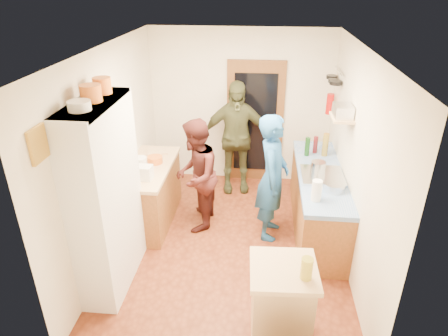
% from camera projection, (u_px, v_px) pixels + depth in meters
% --- Properties ---
extents(floor, '(3.00, 4.00, 0.02)m').
position_uv_depth(floor, '(229.00, 243.00, 5.49)').
color(floor, brown).
rests_on(floor, ground).
extents(ceiling, '(3.00, 4.00, 0.02)m').
position_uv_depth(ceiling, '(231.00, 47.00, 4.33)').
color(ceiling, silver).
rests_on(ceiling, ground).
extents(wall_back, '(3.00, 0.02, 2.60)m').
position_uv_depth(wall_back, '(241.00, 108.00, 6.70)').
color(wall_back, silver).
rests_on(wall_back, ground).
extents(wall_front, '(3.00, 0.02, 2.60)m').
position_uv_depth(wall_front, '(208.00, 263.00, 3.11)').
color(wall_front, silver).
rests_on(wall_front, ground).
extents(wall_left, '(0.02, 4.00, 2.60)m').
position_uv_depth(wall_left, '(111.00, 152.00, 5.05)').
color(wall_left, silver).
rests_on(wall_left, ground).
extents(wall_right, '(0.02, 4.00, 2.60)m').
position_uv_depth(wall_right, '(356.00, 162.00, 4.77)').
color(wall_right, silver).
rests_on(wall_right, ground).
extents(door_frame, '(0.95, 0.06, 2.10)m').
position_uv_depth(door_frame, '(255.00, 123.00, 6.76)').
color(door_frame, brown).
rests_on(door_frame, ground).
extents(door_glass, '(0.70, 0.02, 1.70)m').
position_uv_depth(door_glass, '(255.00, 124.00, 6.72)').
color(door_glass, black).
rests_on(door_glass, door_frame).
extents(hutch_body, '(0.40, 1.20, 2.20)m').
position_uv_depth(hutch_body, '(106.00, 198.00, 4.40)').
color(hutch_body, silver).
rests_on(hutch_body, ground).
extents(hutch_top_shelf, '(0.40, 1.14, 0.04)m').
position_uv_depth(hutch_top_shelf, '(92.00, 104.00, 3.93)').
color(hutch_top_shelf, silver).
rests_on(hutch_top_shelf, hutch_body).
extents(plate_stack, '(0.21, 0.21, 0.09)m').
position_uv_depth(plate_stack, '(79.00, 106.00, 3.65)').
color(plate_stack, white).
rests_on(plate_stack, hutch_top_shelf).
extents(orange_pot_a, '(0.21, 0.21, 0.17)m').
position_uv_depth(orange_pot_a, '(91.00, 93.00, 3.88)').
color(orange_pot_a, orange).
rests_on(orange_pot_a, hutch_top_shelf).
extents(orange_pot_b, '(0.19, 0.19, 0.17)m').
position_uv_depth(orange_pot_b, '(102.00, 85.00, 4.15)').
color(orange_pot_b, orange).
rests_on(orange_pot_b, hutch_top_shelf).
extents(left_counter_base, '(0.60, 1.40, 0.85)m').
position_uv_depth(left_counter_base, '(150.00, 195.00, 5.81)').
color(left_counter_base, '#9E5729').
rests_on(left_counter_base, ground).
extents(left_counter_top, '(0.64, 1.44, 0.05)m').
position_uv_depth(left_counter_top, '(148.00, 168.00, 5.61)').
color(left_counter_top, '#D7B781').
rests_on(left_counter_top, left_counter_base).
extents(toaster, '(0.26, 0.18, 0.19)m').
position_uv_depth(toaster, '(143.00, 172.00, 5.21)').
color(toaster, white).
rests_on(toaster, left_counter_top).
extents(kettle, '(0.21, 0.21, 0.19)m').
position_uv_depth(kettle, '(141.00, 164.00, 5.43)').
color(kettle, white).
rests_on(kettle, left_counter_top).
extents(orange_bowl, '(0.23, 0.23, 0.10)m').
position_uv_depth(orange_bowl, '(155.00, 160.00, 5.67)').
color(orange_bowl, orange).
rests_on(orange_bowl, left_counter_top).
extents(chopping_board, '(0.35, 0.29, 0.02)m').
position_uv_depth(chopping_board, '(157.00, 152.00, 6.01)').
color(chopping_board, '#D7B781').
rests_on(chopping_board, left_counter_top).
extents(right_counter_base, '(0.60, 2.20, 0.84)m').
position_uv_depth(right_counter_base, '(317.00, 202.00, 5.63)').
color(right_counter_base, '#9E5729').
rests_on(right_counter_base, ground).
extents(right_counter_top, '(0.62, 2.22, 0.06)m').
position_uv_depth(right_counter_top, '(321.00, 174.00, 5.44)').
color(right_counter_top, '#0542A7').
rests_on(right_counter_top, right_counter_base).
extents(hob, '(0.55, 0.58, 0.04)m').
position_uv_depth(hob, '(322.00, 176.00, 5.29)').
color(hob, silver).
rests_on(hob, right_counter_top).
extents(pot_on_hob, '(0.20, 0.20, 0.13)m').
position_uv_depth(pot_on_hob, '(318.00, 166.00, 5.35)').
color(pot_on_hob, silver).
rests_on(pot_on_hob, hob).
extents(bottle_a, '(0.08, 0.08, 0.28)m').
position_uv_depth(bottle_a, '(307.00, 147.00, 5.86)').
color(bottle_a, '#143F14').
rests_on(bottle_a, right_counter_top).
extents(bottle_b, '(0.08, 0.08, 0.26)m').
position_uv_depth(bottle_b, '(315.00, 145.00, 5.95)').
color(bottle_b, '#591419').
rests_on(bottle_b, right_counter_top).
extents(bottle_c, '(0.09, 0.09, 0.35)m').
position_uv_depth(bottle_c, '(325.00, 145.00, 5.84)').
color(bottle_c, olive).
rests_on(bottle_c, right_counter_top).
extents(paper_towel, '(0.14, 0.14, 0.26)m').
position_uv_depth(paper_towel, '(317.00, 191.00, 4.70)').
color(paper_towel, white).
rests_on(paper_towel, right_counter_top).
extents(mixing_bowl, '(0.32, 0.32, 0.10)m').
position_uv_depth(mixing_bowl, '(334.00, 187.00, 4.95)').
color(mixing_bowl, silver).
rests_on(mixing_bowl, right_counter_top).
extents(island_base, '(0.58, 0.58, 0.86)m').
position_uv_depth(island_base, '(281.00, 307.00, 3.86)').
color(island_base, '#D7B781').
rests_on(island_base, ground).
extents(island_top, '(0.65, 0.65, 0.05)m').
position_uv_depth(island_top, '(284.00, 270.00, 3.66)').
color(island_top, '#D7B781').
rests_on(island_top, island_base).
extents(cutting_board, '(0.36, 0.30, 0.02)m').
position_uv_depth(cutting_board, '(278.00, 266.00, 3.70)').
color(cutting_board, white).
rests_on(cutting_board, island_top).
extents(oil_jar, '(0.11, 0.11, 0.21)m').
position_uv_depth(oil_jar, '(307.00, 268.00, 3.48)').
color(oil_jar, '#AD9E2D').
rests_on(oil_jar, island_top).
extents(pan_rail, '(0.02, 0.65, 0.02)m').
position_uv_depth(pan_rail, '(339.00, 71.00, 5.81)').
color(pan_rail, silver).
rests_on(pan_rail, wall_right).
extents(pan_hang_a, '(0.18, 0.18, 0.05)m').
position_uv_depth(pan_hang_a, '(336.00, 83.00, 5.71)').
color(pan_hang_a, black).
rests_on(pan_hang_a, pan_rail).
extents(pan_hang_b, '(0.16, 0.16, 0.05)m').
position_uv_depth(pan_hang_b, '(334.00, 81.00, 5.90)').
color(pan_hang_b, black).
rests_on(pan_hang_b, pan_rail).
extents(pan_hang_c, '(0.17, 0.17, 0.05)m').
position_uv_depth(pan_hang_c, '(332.00, 77.00, 6.08)').
color(pan_hang_c, black).
rests_on(pan_hang_c, pan_rail).
extents(wall_shelf, '(0.26, 0.42, 0.03)m').
position_uv_depth(wall_shelf, '(342.00, 118.00, 5.01)').
color(wall_shelf, '#D7B781').
rests_on(wall_shelf, wall_right).
extents(radio, '(0.23, 0.31, 0.15)m').
position_uv_depth(radio, '(343.00, 111.00, 4.97)').
color(radio, silver).
rests_on(radio, wall_shelf).
extents(ext_bracket, '(0.06, 0.10, 0.04)m').
position_uv_depth(ext_bracket, '(333.00, 107.00, 6.23)').
color(ext_bracket, black).
rests_on(ext_bracket, wall_right).
extents(fire_extinguisher, '(0.11, 0.11, 0.32)m').
position_uv_depth(fire_extinguisher, '(330.00, 104.00, 6.21)').
color(fire_extinguisher, red).
rests_on(fire_extinguisher, wall_right).
extents(picture_frame, '(0.03, 0.25, 0.30)m').
position_uv_depth(picture_frame, '(38.00, 144.00, 3.33)').
color(picture_frame, gold).
rests_on(picture_frame, wall_left).
extents(person_hob, '(0.50, 0.69, 1.76)m').
position_uv_depth(person_hob, '(275.00, 179.00, 5.28)').
color(person_hob, '#1C4E8A').
rests_on(person_hob, ground).
extents(person_left, '(0.63, 0.80, 1.62)m').
position_uv_depth(person_left, '(198.00, 175.00, 5.55)').
color(person_left, '#401916').
rests_on(person_left, ground).
extents(person_back, '(1.15, 0.61, 1.87)m').
position_uv_depth(person_back, '(236.00, 138.00, 6.46)').
color(person_back, '#3C3D22').
rests_on(person_back, ground).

